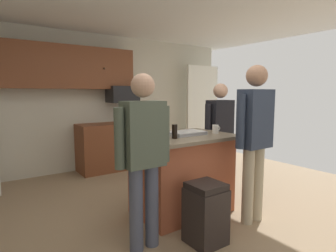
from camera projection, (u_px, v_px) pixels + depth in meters
The scene contains 15 objects.
floor at pixel (172, 221), 3.23m from camera, with size 7.04×7.04×0.00m, color #937A5B.
back_wall at pixel (88, 102), 5.36m from camera, with size 6.40×0.10×2.60m, color beige.
french_door_window_panel at pixel (202, 109), 6.53m from camera, with size 0.90×0.06×2.00m, color white.
cabinet_run_upper at pixel (68, 67), 4.89m from camera, with size 2.40×0.38×0.75m.
cabinet_run_lower at pixel (124, 145), 5.54m from camera, with size 1.80×0.63×0.90m.
microwave_over_range at pixel (123, 94), 5.44m from camera, with size 0.56×0.40×0.32m, color black.
kitchen_island at pixel (182, 173), 3.44m from camera, with size 1.25×0.88×0.96m.
person_host_foreground at pixel (220, 130), 4.13m from camera, with size 0.57×0.22×1.62m.
person_guest_right at pixel (143, 150), 2.56m from camera, with size 0.57×0.22×1.65m.
person_guest_by_door at pixel (255, 132), 3.11m from camera, with size 0.57×0.23×1.78m.
glass_stout_tall at pixel (175, 131), 3.14m from camera, with size 0.06×0.06×0.16m.
mug_blue_stoneware at pixel (159, 132), 3.25m from camera, with size 0.13×0.08×0.11m.
mug_ceramic_white at pixel (216, 129), 3.56m from camera, with size 0.12×0.08×0.11m.
serving_tray at pixel (186, 133), 3.43m from camera, with size 0.44×0.30×0.04m.
trash_bin at pixel (206, 213), 2.73m from camera, with size 0.34×0.34×0.61m.
Camera 1 is at (-1.81, -2.49, 1.48)m, focal length 29.70 mm.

